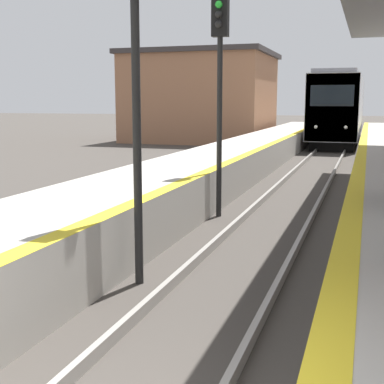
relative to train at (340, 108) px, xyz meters
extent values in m
cube|color=black|center=(0.00, 0.07, -1.89)|extent=(2.25, 14.88, 0.55)
cube|color=#99999E|center=(0.00, 0.07, 0.12)|extent=(2.65, 16.53, 3.47)
cube|color=yellow|center=(0.00, -8.12, 0.12)|extent=(2.60, 0.16, 3.40)
cube|color=black|center=(0.00, -8.18, 0.72)|extent=(2.12, 0.06, 1.04)
cube|color=slate|center=(0.00, 0.07, 1.97)|extent=(2.25, 15.71, 0.24)
sphere|color=white|center=(-0.73, -8.18, -0.84)|extent=(0.18, 0.18, 0.18)
sphere|color=white|center=(0.73, -8.18, -0.84)|extent=(0.18, 0.18, 0.18)
cylinder|color=black|center=(-1.24, -29.21, -0.17)|extent=(0.12, 0.12, 4.00)
cylinder|color=black|center=(-1.36, -24.43, -0.17)|extent=(0.12, 0.12, 4.00)
cube|color=black|center=(-1.36, -24.43, 2.28)|extent=(0.36, 0.20, 0.90)
sphere|color=green|center=(-1.36, -24.56, 2.48)|extent=(0.16, 0.16, 0.16)
sphere|color=black|center=(-1.36, -24.56, 2.28)|extent=(0.16, 0.16, 0.16)
sphere|color=black|center=(-1.36, -24.56, 2.08)|extent=(0.16, 0.16, 0.16)
cube|color=#9E6B4C|center=(-8.82, -1.73, 0.58)|extent=(8.76, 7.80, 5.49)
cube|color=#383333|center=(-8.82, -1.73, 3.47)|extent=(9.20, 8.19, 0.30)
camera|label=1|loc=(1.81, -36.05, 0.44)|focal=50.00mm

